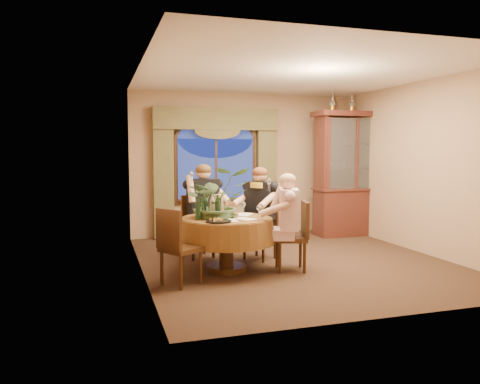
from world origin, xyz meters
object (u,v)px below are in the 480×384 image
object	(u,v)px
dining_table	(226,244)
china_cabinet	(350,174)
oil_lamp_center	(352,103)
person_back	(203,211)
person_pink	(289,223)
wine_bottle_3	(218,207)
person_scarf	(260,213)
wine_bottle_0	(204,205)
oil_lamp_left	(332,102)
chair_back	(199,227)
oil_lamp_right	(371,104)
centerpiece_plant	(217,175)
chair_front_left	(181,247)
wine_bottle_2	(198,208)
stoneware_vase	(218,206)
chair_right	(291,236)
olive_bowl	(234,216)
chair_back_right	(260,228)
wine_bottle_1	(212,206)

from	to	relation	value
dining_table	china_cabinet	distance (m)	3.78
oil_lamp_center	person_back	world-z (taller)	oil_lamp_center
dining_table	oil_lamp_center	size ratio (longest dim) A/B	4.00
person_pink	wine_bottle_3	size ratio (longest dim) A/B	4.14
person_scarf	wine_bottle_0	world-z (taller)	person_scarf
oil_lamp_left	chair_back	bearing A→B (deg)	-159.52
oil_lamp_left	person_back	world-z (taller)	oil_lamp_left
oil_lamp_left	oil_lamp_center	world-z (taller)	same
oil_lamp_center	person_scarf	world-z (taller)	oil_lamp_center
china_cabinet	oil_lamp_right	distance (m)	1.45
oil_lamp_right	wine_bottle_0	size ratio (longest dim) A/B	1.03
china_cabinet	wine_bottle_0	xyz separation A→B (m)	(-3.36, -1.82, -0.30)
centerpiece_plant	person_pink	bearing A→B (deg)	-21.41
oil_lamp_center	wine_bottle_0	xyz separation A→B (m)	(-3.36, -1.82, -1.68)
chair_front_left	oil_lamp_right	bearing A→B (deg)	86.34
person_back	person_scarf	size ratio (longest dim) A/B	1.03
oil_lamp_right	wine_bottle_2	world-z (taller)	oil_lamp_right
oil_lamp_right	chair_back	xyz separation A→B (m)	(-3.71, -1.07, -2.12)
dining_table	chair_front_left	world-z (taller)	chair_front_left
oil_lamp_left	wine_bottle_3	bearing A→B (deg)	-143.34
stoneware_vase	person_back	bearing A→B (deg)	92.93
china_cabinet	oil_lamp_left	world-z (taller)	oil_lamp_left
centerpiece_plant	oil_lamp_right	bearing A→B (deg)	27.89
chair_right	olive_bowl	distance (m)	0.85
dining_table	oil_lamp_center	world-z (taller)	oil_lamp_center
oil_lamp_center	wine_bottle_3	bearing A→B (deg)	-147.10
centerpiece_plant	wine_bottle_3	distance (m)	0.46
oil_lamp_center	oil_lamp_right	size ratio (longest dim) A/B	1.00
china_cabinet	chair_back_right	size ratio (longest dim) A/B	2.53
olive_bowl	wine_bottle_2	xyz separation A→B (m)	(-0.51, -0.03, 0.14)
oil_lamp_right	olive_bowl	xyz separation A→B (m)	(-3.43, -2.07, -1.83)
chair_back_right	chair_back	xyz separation A→B (m)	(-0.87, 0.40, 0.00)
china_cabinet	person_scarf	world-z (taller)	china_cabinet
stoneware_vase	wine_bottle_2	size ratio (longest dim) A/B	0.94
stoneware_vase	wine_bottle_3	xyz separation A→B (m)	(-0.06, -0.21, 0.01)
wine_bottle_1	wine_bottle_3	world-z (taller)	same
dining_table	wine_bottle_0	xyz separation A→B (m)	(-0.27, 0.18, 0.54)
dining_table	china_cabinet	xyz separation A→B (m)	(3.09, 2.00, 0.84)
china_cabinet	wine_bottle_3	bearing A→B (deg)	-147.10
chair_back_right	centerpiece_plant	xyz separation A→B (m)	(-0.79, -0.45, 0.86)
person_scarf	olive_bowl	size ratio (longest dim) A/B	9.89
wine_bottle_0	wine_bottle_3	xyz separation A→B (m)	(0.13, -0.27, 0.00)
person_scarf	wine_bottle_3	size ratio (longest dim) A/B	4.32
centerpiece_plant	dining_table	bearing A→B (deg)	-38.49
olive_bowl	wine_bottle_1	world-z (taller)	wine_bottle_1
stoneware_vase	centerpiece_plant	bearing A→B (deg)	-128.46
person_pink	stoneware_vase	world-z (taller)	person_pink
wine_bottle_1	stoneware_vase	bearing A→B (deg)	32.30
chair_back	person_scarf	size ratio (longest dim) A/B	0.67
chair_back	wine_bottle_3	distance (m)	1.11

